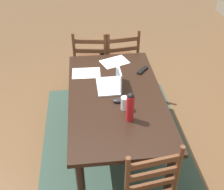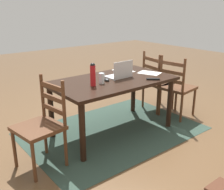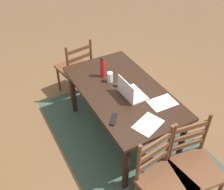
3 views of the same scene
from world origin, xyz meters
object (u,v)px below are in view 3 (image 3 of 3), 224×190
object	(u,v)px
dining_table	(122,96)
computer_mouse	(117,84)
chair_left_far	(163,181)
chair_right_far	(75,68)
drinking_glass	(110,77)
laptop	(130,92)
water_bottle	(103,66)
tv_remote	(114,119)
chair_left_near	(194,165)

from	to	relation	value
dining_table	computer_mouse	world-z (taller)	computer_mouse
chair_left_far	chair_right_far	size ratio (longest dim) A/B	1.00
dining_table	chair_right_far	distance (m)	1.11
drinking_glass	dining_table	bearing A→B (deg)	-166.70
laptop	water_bottle	world-z (taller)	water_bottle
dining_table	chair_right_far	world-z (taller)	chair_right_far
tv_remote	dining_table	bearing A→B (deg)	-89.58
chair_left_near	tv_remote	distance (m)	0.91
chair_left_far	chair_right_far	xyz separation A→B (m)	(2.17, -0.01, 0.00)
chair_right_far	laptop	size ratio (longest dim) A/B	2.93
chair_right_far	laptop	xyz separation A→B (m)	(-1.22, -0.19, 0.33)
chair_left_near	water_bottle	world-z (taller)	water_bottle
drinking_glass	computer_mouse	world-z (taller)	drinking_glass
chair_left_far	drinking_glass	xyz separation A→B (m)	(1.30, -0.13, 0.34)
dining_table	water_bottle	distance (m)	0.44
water_bottle	drinking_glass	xyz separation A→B (m)	(-0.14, -0.02, -0.08)
chair_left_far	water_bottle	bearing A→B (deg)	-4.38
chair_left_near	water_bottle	xyz separation A→B (m)	(1.44, 0.26, 0.42)
chair_right_far	computer_mouse	size ratio (longest dim) A/B	9.50
water_bottle	drinking_glass	world-z (taller)	water_bottle
chair_left_far	drinking_glass	bearing A→B (deg)	-5.88
chair_left_far	tv_remote	distance (m)	0.76
dining_table	computer_mouse	xyz separation A→B (m)	(0.11, 0.01, 0.11)
dining_table	water_bottle	xyz separation A→B (m)	(0.36, 0.07, 0.23)
chair_left_near	chair_left_far	bearing A→B (deg)	89.99
chair_right_far	tv_remote	distance (m)	1.51
chair_right_far	computer_mouse	bearing A→B (deg)	-170.37
chair_left_far	chair_right_far	bearing A→B (deg)	-0.30
chair_left_far	water_bottle	xyz separation A→B (m)	(1.44, -0.11, 0.42)
chair_left_near	chair_left_far	size ratio (longest dim) A/B	1.00
dining_table	chair_left_near	bearing A→B (deg)	-170.28
dining_table	computer_mouse	distance (m)	0.15
laptop	chair_left_far	bearing A→B (deg)	168.13
water_bottle	dining_table	bearing A→B (deg)	-168.28
chair_left_near	drinking_glass	distance (m)	1.36
water_bottle	tv_remote	size ratio (longest dim) A/B	1.62
dining_table	chair_left_far	bearing A→B (deg)	170.31
laptop	water_bottle	size ratio (longest dim) A/B	1.17
dining_table	chair_left_far	size ratio (longest dim) A/B	1.67
chair_left_near	chair_left_far	xyz separation A→B (m)	(0.00, 0.37, 0.00)
water_bottle	tv_remote	world-z (taller)	water_bottle
chair_right_far	laptop	world-z (taller)	laptop
drinking_glass	tv_remote	world-z (taller)	drinking_glass
drinking_glass	chair_left_near	bearing A→B (deg)	-169.68
dining_table	water_bottle	size ratio (longest dim) A/B	5.76
tv_remote	laptop	bearing A→B (deg)	-102.94
dining_table	chair_left_far	distance (m)	1.11
dining_table	laptop	size ratio (longest dim) A/B	4.91
laptop	tv_remote	world-z (taller)	laptop
water_bottle	tv_remote	bearing A→B (deg)	160.73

